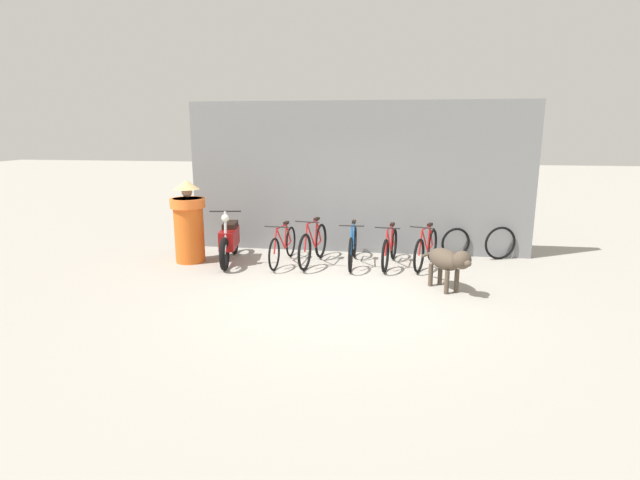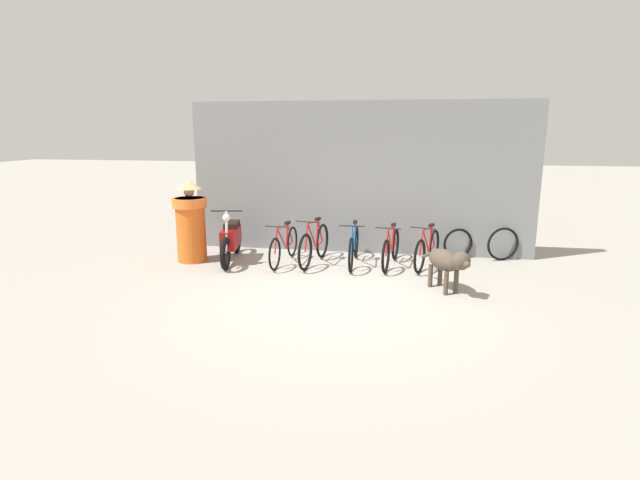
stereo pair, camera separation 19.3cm
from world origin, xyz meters
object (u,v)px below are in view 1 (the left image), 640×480
at_px(bicycle_1, 313,245).
at_px(stray_dog, 448,261).
at_px(person_in_robes, 189,222).
at_px(spare_tire_right, 500,243).
at_px(bicycle_2, 353,247).
at_px(bicycle_0, 283,246).
at_px(motorcycle, 229,240).
at_px(bicycle_3, 390,248).
at_px(spare_tire_left, 456,243).
at_px(bicycle_4, 426,249).

xyz_separation_m(bicycle_1, stray_dog, (2.39, -1.30, 0.14)).
xyz_separation_m(person_in_robes, spare_tire_right, (5.99, 1.10, -0.45)).
relative_size(bicycle_2, person_in_robes, 1.08).
relative_size(bicycle_0, motorcycle, 0.91).
xyz_separation_m(bicycle_2, bicycle_3, (0.70, 0.02, -0.01)).
bearing_deg(bicycle_1, spare_tire_left, 116.29).
relative_size(bicycle_0, bicycle_3, 1.05).
height_order(motorcycle, person_in_robes, person_in_robes).
bearing_deg(bicycle_1, bicycle_2, 104.24).
xyz_separation_m(bicycle_4, spare_tire_right, (1.47, 0.73, -0.00)).
height_order(bicycle_3, stray_dog, bicycle_3).
bearing_deg(bicycle_1, person_in_robes, -76.10).
distance_m(bicycle_2, bicycle_3, 0.70).
bearing_deg(spare_tire_left, person_in_robes, -167.80).
xyz_separation_m(motorcycle, spare_tire_left, (4.38, 0.98, -0.12)).
distance_m(bicycle_4, spare_tire_right, 1.64).
bearing_deg(bicycle_2, bicycle_4, 91.81).
bearing_deg(person_in_robes, bicycle_2, -141.93).
bearing_deg(spare_tire_right, motorcycle, -169.43).
height_order(person_in_robes, spare_tire_left, person_in_robes).
height_order(bicycle_3, person_in_robes, person_in_robes).
xyz_separation_m(stray_dog, person_in_robes, (-4.78, 1.07, 0.29)).
bearing_deg(bicycle_1, stray_dog, 69.94).
relative_size(person_in_robes, spare_tire_right, 2.40).
distance_m(stray_dog, spare_tire_right, 2.49).
relative_size(bicycle_1, stray_dog, 1.48).
relative_size(stray_dog, person_in_robes, 0.71).
xyz_separation_m(bicycle_2, motorcycle, (-2.39, -0.18, 0.08)).
relative_size(bicycle_0, bicycle_2, 0.98).
bearing_deg(spare_tire_left, spare_tire_right, -0.51).
bearing_deg(bicycle_4, bicycle_3, -68.03).
height_order(bicycle_3, bicycle_4, bicycle_4).
bearing_deg(stray_dog, person_in_robes, -133.71).
distance_m(bicycle_0, bicycle_3, 2.04).
height_order(bicycle_1, person_in_robes, person_in_robes).
height_order(bicycle_1, spare_tire_left, bicycle_1).
bearing_deg(bicycle_3, spare_tire_right, 118.03).
height_order(stray_dog, spare_tire_right, stray_dog).
bearing_deg(bicycle_4, spare_tire_right, 134.02).
bearing_deg(spare_tire_right, bicycle_0, -167.60).
height_order(bicycle_4, motorcycle, motorcycle).
relative_size(bicycle_2, spare_tire_right, 2.59).
bearing_deg(stray_dog, bicycle_3, -177.20).
distance_m(bicycle_2, stray_dog, 2.14).
bearing_deg(bicycle_3, motorcycle, -78.27).
height_order(bicycle_2, bicycle_3, bicycle_2).
xyz_separation_m(bicycle_2, person_in_robes, (-3.14, -0.30, 0.44)).
relative_size(bicycle_3, motorcycle, 0.87).
bearing_deg(person_in_robes, bicycle_1, -142.01).
bearing_deg(spare_tire_right, bicycle_2, -164.32).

